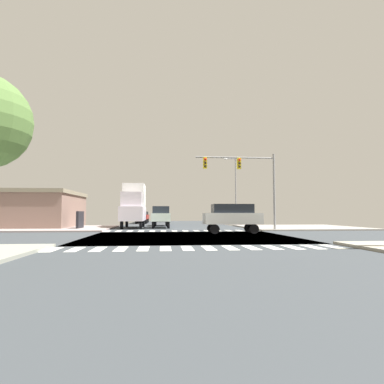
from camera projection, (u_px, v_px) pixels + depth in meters
The scene contains 15 objects.
ground at pixel (190, 237), 22.15m from camera, with size 90.00×90.00×0.05m.
sidewalk_corner_ne at pixel (298, 227), 35.30m from camera, with size 12.00×12.00×0.14m.
sidewalk_corner_nw at pixel (52, 228), 32.85m from camera, with size 12.00×12.00×0.14m.
crosswalk_near at pixel (198, 248), 14.87m from camera, with size 13.50×2.00×0.01m.
crosswalk_far at pixel (180, 231), 29.38m from camera, with size 13.50×2.00×0.01m.
traffic_signal_mast at pixel (245, 173), 29.77m from camera, with size 7.45×0.55×7.14m.
street_lamp at pixel (234, 185), 44.53m from camera, with size 1.78×0.32×9.25m.
bank_building at pixel (6, 210), 35.20m from camera, with size 16.46×10.39×4.00m.
sedan_nearside_1 at pixel (161, 217), 41.49m from camera, with size 1.80×4.30×1.88m.
sedan_farside_2 at pixel (143, 216), 55.18m from camera, with size 1.80×4.30×1.88m.
pickup_crossing_1 at pixel (161, 216), 35.43m from camera, with size 2.00×5.10×2.35m.
suv_queued_1 at pixel (232, 216), 26.07m from camera, with size 4.60×1.96×2.34m.
box_truck_leading_1 at pixel (134, 205), 35.70m from camera, with size 2.40×7.20×4.85m.
sedan_trailing_3 at pixel (161, 216), 60.85m from camera, with size 1.80×4.30×1.88m.
sedan_middle_4 at pixel (142, 216), 49.95m from camera, with size 1.80×4.30×1.88m.
Camera 1 is at (-1.94, -22.22, 1.61)m, focal length 30.22 mm.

